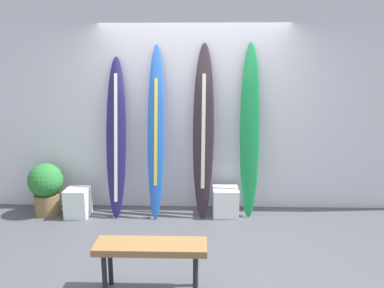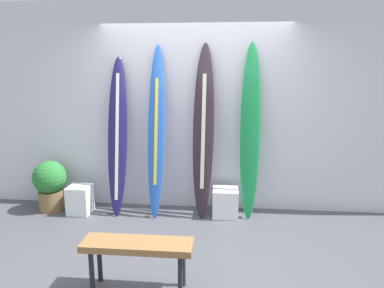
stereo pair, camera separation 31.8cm
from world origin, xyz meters
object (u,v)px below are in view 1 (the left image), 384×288
Objects in this scene: display_block_left at (78,203)px; bench at (151,250)px; display_block_center at (225,201)px; potted_plant at (46,186)px; surfboard_cobalt at (156,134)px; surfboard_charcoal at (203,131)px; surfboard_navy at (116,139)px; surfboard_emerald at (250,132)px.

bench reaches higher than display_block_left.
display_block_center is 0.54× the size of potted_plant.
surfboard_cobalt is 0.99× the size of surfboard_charcoal.
display_block_left is (-1.66, -0.14, -0.94)m from surfboard_charcoal.
surfboard_cobalt is at bearing -177.80° from surfboard_charcoal.
display_block_center is (0.91, -0.02, -0.91)m from surfboard_cobalt.
potted_plant is (-0.96, -0.05, -0.64)m from surfboard_navy.
surfboard_cobalt is (0.52, -0.01, 0.07)m from surfboard_navy.
surfboard_emerald is (1.21, 0.04, 0.02)m from surfboard_cobalt.
surfboard_cobalt is at bearing 6.63° from display_block_left.
display_block_left is at bearing 126.69° from bench.
surfboard_charcoal is 0.60m from surfboard_emerald.
surfboard_charcoal is at bearing 0.81° from surfboard_navy.
surfboard_navy is 5.59× the size of display_block_center.
surfboard_emerald is at bearing 1.86° from potted_plant.
surfboard_cobalt is 1.29m from display_block_center.
display_block_left is 1.96m from display_block_center.
surfboard_emerald is at bearing 1.22° from surfboard_navy.
surfboard_cobalt reaches higher than potted_plant.
display_block_center is at bearing -1.43° from surfboard_cobalt.
display_block_left is at bearing -175.00° from surfboard_charcoal.
surfboard_charcoal is 1.91m from display_block_left.
surfboard_navy is at bearing 3.03° from potted_plant.
surfboard_cobalt is 0.61m from surfboard_charcoal.
display_block_center is (-0.30, -0.07, -0.93)m from surfboard_emerald.
bench reaches higher than display_block_center.
surfboard_emerald reaches higher than bench.
surfboard_navy is 1.14m from surfboard_charcoal.
bench is (-1.06, -1.78, -0.72)m from surfboard_emerald.
bench is at bearing -104.56° from surfboard_charcoal.
bench is at bearing -120.74° from surfboard_emerald.
potted_plant is (-2.10, -0.07, -0.74)m from surfboard_charcoal.
surfboard_navy is 3.00× the size of potted_plant.
potted_plant is at bearing 169.97° from display_block_left.
bench is (0.68, -1.74, -0.63)m from surfboard_navy.
surfboard_charcoal is 0.99m from display_block_center.
surfboard_charcoal is 3.25× the size of potted_plant.
display_block_left is (-1.04, -0.12, -0.91)m from surfboard_cobalt.
display_block_left is 0.39× the size of bench.
surfboard_navy is 5.48× the size of display_block_left.
surfboard_charcoal is 2.23m from potted_plant.
surfboard_emerald is (1.74, 0.04, 0.09)m from surfboard_navy.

